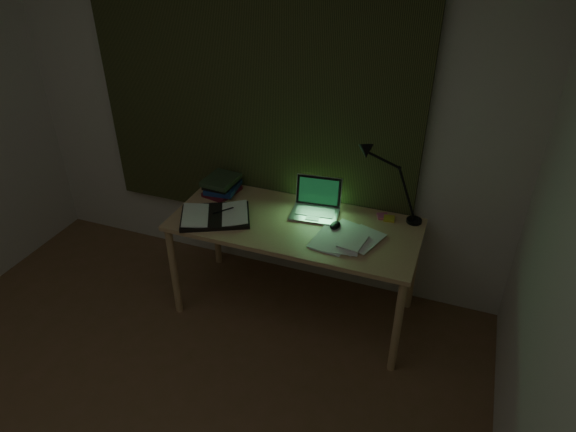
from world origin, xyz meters
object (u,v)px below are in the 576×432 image
desk (294,268)px  open_textbook (215,216)px  loose_papers (346,239)px  laptop (315,201)px  desk_lamp (419,186)px  book_stack (222,185)px

desk → open_textbook: (-0.49, -0.12, 0.37)m
open_textbook → loose_papers: 0.83m
laptop → open_textbook: laptop is taller
laptop → loose_papers: (0.26, -0.20, -0.10)m
desk → laptop: 0.48m
laptop → open_textbook: bearing=-162.8°
desk_lamp → open_textbook: bearing=-154.0°
open_textbook → desk_lamp: (1.18, 0.39, 0.24)m
open_textbook → book_stack: book_stack is taller
book_stack → open_textbook: bearing=-71.0°
loose_papers → desk_lamp: size_ratio=0.62×
desk → laptop: laptop is taller
laptop → loose_papers: laptop is taller
open_textbook → book_stack: bearing=82.8°
open_textbook → desk: bearing=-12.2°
desk → loose_papers: bearing=-12.0°
desk_lamp → desk: bearing=-151.0°
open_textbook → loose_papers: (0.83, 0.05, -0.01)m
open_textbook → loose_papers: bearing=-22.9°
desk → open_textbook: size_ratio=3.62×
open_textbook → book_stack: size_ratio=1.82×
laptop → open_textbook: 0.63m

